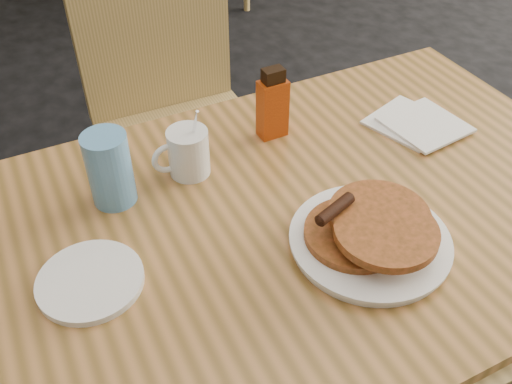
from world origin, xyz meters
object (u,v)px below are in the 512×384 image
chair_main_far (171,94)px  pancake_plate (371,234)px  blue_tumbler (110,169)px  coffee_mug (187,152)px  syrup_bottle (273,105)px  main_table (312,222)px

chair_main_far → pancake_plate: 0.88m
chair_main_far → blue_tumbler: (-0.30, -0.56, 0.24)m
pancake_plate → blue_tumbler: (-0.34, 0.30, 0.04)m
coffee_mug → blue_tumbler: coffee_mug is taller
pancake_plate → syrup_bottle: 0.35m
coffee_mug → chair_main_far: bearing=90.3°
main_table → chair_main_far: 0.75m
pancake_plate → coffee_mug: 0.37m
chair_main_far → coffee_mug: bearing=-104.2°
chair_main_far → coffee_mug: size_ratio=6.72×
main_table → coffee_mug: coffee_mug is taller
pancake_plate → coffee_mug: coffee_mug is taller
chair_main_far → syrup_bottle: size_ratio=6.43×
coffee_mug → blue_tumbler: 0.15m
main_table → pancake_plate: bearing=-75.8°
chair_main_far → blue_tumbler: chair_main_far is taller
coffee_mug → syrup_bottle: size_ratio=0.96×
pancake_plate → blue_tumbler: size_ratio=1.93×
main_table → syrup_bottle: (0.04, 0.23, 0.11)m
main_table → pancake_plate: pancake_plate is taller
coffee_mug → blue_tumbler: (-0.15, -0.01, 0.02)m
main_table → syrup_bottle: syrup_bottle is taller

